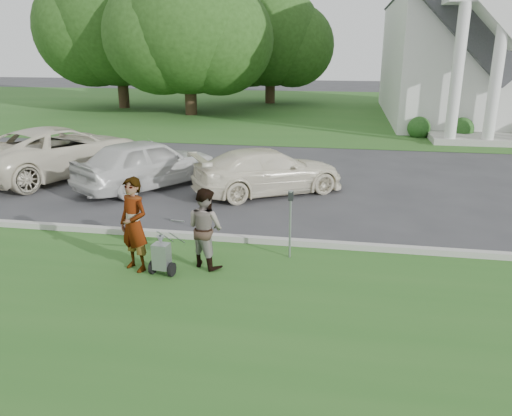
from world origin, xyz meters
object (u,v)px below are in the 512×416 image
(tree_far, at_px, (118,25))
(person_right, at_px, (205,228))
(tree_back, at_px, (270,40))
(church, at_px, (474,16))
(car_b, at_px, (147,163))
(parking_meter_near, at_px, (290,216))
(person_left, at_px, (134,225))
(striping_cart, at_px, (162,257))
(car_c, at_px, (269,171))
(car_a, at_px, (60,151))
(tree_left, at_px, (188,32))

(tree_far, distance_m, person_right, 29.48)
(person_right, bearing_deg, tree_back, -54.10)
(church, bearing_deg, car_b, -125.14)
(parking_meter_near, xyz_separation_m, car_b, (-4.97, 4.72, -0.14))
(person_left, distance_m, person_right, 1.37)
(striping_cart, relative_size, car_b, 0.21)
(striping_cart, bearing_deg, car_c, 85.61)
(person_left, height_order, car_a, person_left)
(car_a, relative_size, car_c, 1.31)
(church, relative_size, car_c, 5.27)
(person_left, xyz_separation_m, car_a, (-5.60, 6.86, -0.09))
(tree_back, xyz_separation_m, person_right, (3.35, -30.82, -3.93))
(church, height_order, person_right, church)
(tree_left, height_order, tree_back, tree_left)
(parking_meter_near, height_order, car_b, car_b)
(car_c, bearing_deg, tree_back, -23.69)
(person_right, xyz_separation_m, car_a, (-6.90, 6.46, 0.03))
(person_right, relative_size, car_c, 0.35)
(tree_back, bearing_deg, striping_cart, -85.20)
(car_a, bearing_deg, tree_far, -47.30)
(striping_cart, height_order, car_a, car_a)
(church, xyz_separation_m, tree_back, (-13.01, 6.87, -1.21))
(tree_left, distance_m, car_b, 18.36)
(person_right, bearing_deg, tree_left, -42.45)
(tree_back, relative_size, car_a, 1.60)
(person_right, bearing_deg, parking_meter_near, -126.52)
(person_right, height_order, car_b, person_right)
(tree_left, xyz_separation_m, car_b, (3.98, -17.40, -4.33))
(striping_cart, relative_size, car_c, 0.21)
(tree_back, relative_size, person_left, 5.18)
(church, distance_m, car_b, 23.23)
(church, relative_size, person_left, 12.99)
(tree_far, height_order, striping_cart, tree_far)
(church, relative_size, parking_meter_near, 16.60)
(car_b, bearing_deg, tree_back, -56.33)
(tree_left, relative_size, tree_far, 0.91)
(church, distance_m, tree_back, 14.77)
(tree_back, bearing_deg, person_right, -83.79)
(tree_left, xyz_separation_m, tree_back, (4.00, 8.00, -0.38))
(tree_left, distance_m, striping_cart, 24.74)
(striping_cart, bearing_deg, tree_left, 112.12)
(car_c, bearing_deg, tree_left, -8.00)
(person_left, relative_size, person_right, 1.16)
(person_left, relative_size, car_a, 0.31)
(striping_cart, distance_m, car_a, 9.35)
(tree_far, relative_size, parking_meter_near, 8.01)
(car_b, bearing_deg, tree_far, -30.21)
(car_a, xyz_separation_m, car_b, (3.53, -1.04, -0.05))
(car_c, bearing_deg, car_a, 50.31)
(tree_back, xyz_separation_m, car_b, (-0.03, -25.40, -3.95))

